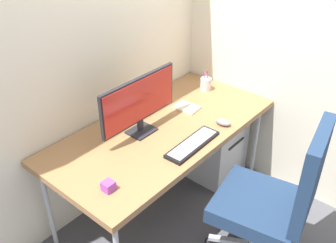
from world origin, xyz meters
name	(u,v)px	position (x,y,z in m)	size (l,w,h in m)	color
ground_plane	(163,205)	(0.00, 0.00, 0.00)	(8.00, 8.00, 0.00)	#4C4C51
wall_back	(112,17)	(0.00, 0.43, 1.40)	(3.27, 0.04, 2.80)	beige
wall_side_right	(268,7)	(0.86, -0.23, 1.40)	(0.04, 2.41, 2.80)	beige
desk	(163,132)	(0.00, 0.00, 0.68)	(1.66, 0.80, 0.72)	#996B42
office_chair	(277,198)	(0.08, -0.84, 0.54)	(0.60, 0.63, 1.06)	black
filing_cabinet	(207,142)	(0.59, 0.02, 0.28)	(0.43, 0.55, 0.55)	silver
monitor	(139,102)	(-0.13, 0.08, 0.95)	(0.64, 0.14, 0.39)	black
keyboard	(193,144)	(-0.04, -0.28, 0.74)	(0.43, 0.14, 0.02)	black
mouse	(223,122)	(0.30, -0.29, 0.74)	(0.07, 0.11, 0.04)	slate
pen_holder	(206,84)	(0.65, 0.11, 0.78)	(0.09, 0.09, 0.17)	silver
notebook	(187,108)	(0.31, 0.04, 0.73)	(0.13, 0.17, 0.01)	beige
desk_clamp_accessory	(108,186)	(-0.66, -0.19, 0.75)	(0.06, 0.06, 0.06)	purple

